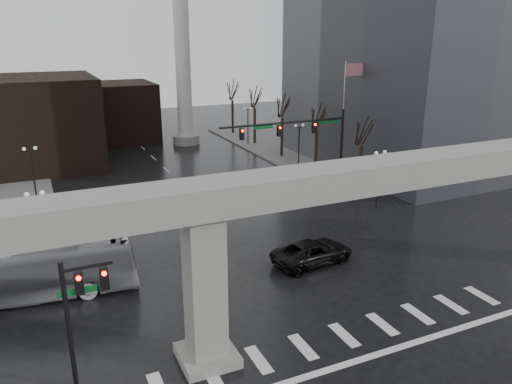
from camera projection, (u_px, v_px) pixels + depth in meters
ground at (333, 325)px, 26.23m from camera, size 160.00×160.00×0.00m
sidewalk_ne at (350, 144)px, 67.65m from camera, size 28.00×36.00×0.15m
elevated_guideway at (362, 198)px, 24.62m from camera, size 48.00×2.60×8.70m
building_far_left at (22, 123)px, 55.52m from camera, size 16.00×14.00×10.00m
building_far_mid at (117, 112)px, 69.22m from camera, size 10.00×10.00×8.00m
smokestack at (182, 42)px, 64.31m from camera, size 3.60×3.60×30.00m
signal_mast_arm at (306, 136)px, 44.27m from camera, size 12.12×0.43×8.00m
signal_left_pole at (80, 302)px, 20.57m from camera, size 2.30×0.30×6.00m
flagpole_assembly at (346, 108)px, 49.00m from camera, size 2.06×0.12×12.00m
lamp_right_0 at (379, 169)px, 42.62m from camera, size 1.22×0.32×5.11m
lamp_right_1 at (299, 139)px, 54.74m from camera, size 1.22×0.32×5.11m
lamp_right_2 at (248, 119)px, 66.85m from camera, size 1.22×0.32×5.11m
lamp_left_0 at (38, 216)px, 31.95m from camera, size 1.22×0.32×5.11m
lamp_left_1 at (32, 165)px, 44.07m from camera, size 1.22×0.32×5.11m
lamp_left_2 at (29, 136)px, 56.18m from camera, size 1.22×0.32×5.11m
tree_right_0 at (361, 165)px, 46.71m from camera, size 1.09×1.58×7.50m
tree_right_1 at (316, 147)px, 53.62m from camera, size 1.09×1.61×7.67m
tree_right_2 at (282, 133)px, 60.52m from camera, size 1.10×1.63×7.85m
tree_right_3 at (255, 122)px, 67.43m from camera, size 1.11×1.66×8.02m
tree_right_4 at (233, 113)px, 74.33m from camera, size 1.12×1.69×8.19m
pickup_truck at (313, 252)px, 33.05m from camera, size 5.88×3.22×1.56m
city_bus at (27, 271)px, 28.49m from camera, size 12.47×4.43×3.40m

